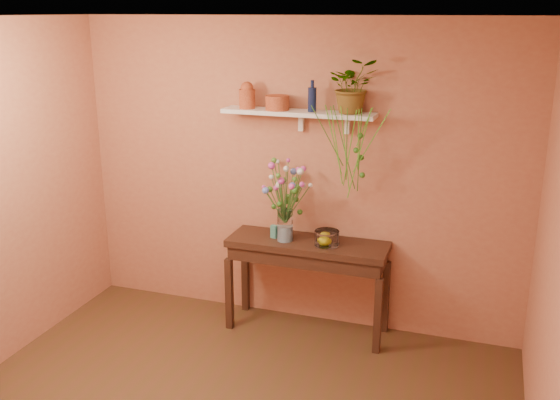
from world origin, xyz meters
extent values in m
plane|color=silver|center=(0.00, 0.00, 2.70)|extent=(4.00, 4.00, 0.00)
cube|color=#BB7854|center=(0.00, 2.00, 1.35)|extent=(4.00, 0.04, 2.70)
cube|color=#3D2216|center=(0.18, 1.76, 0.81)|extent=(1.38, 0.44, 0.06)
cube|color=#3D2216|center=(0.18, 1.76, 0.72)|extent=(1.33, 0.41, 0.12)
cube|color=#3D2216|center=(-0.48, 1.57, 0.33)|extent=(0.06, 0.06, 0.66)
cube|color=#3D2216|center=(0.84, 1.57, 0.33)|extent=(0.06, 0.06, 0.66)
cube|color=#3D2216|center=(-0.48, 1.95, 0.33)|extent=(0.06, 0.06, 0.66)
cube|color=#3D2216|center=(0.84, 1.95, 0.33)|extent=(0.06, 0.06, 0.66)
cube|color=white|center=(0.05, 1.87, 1.92)|extent=(1.30, 0.24, 0.04)
cube|color=white|center=(0.05, 1.97, 1.83)|extent=(0.04, 0.05, 0.15)
cube|color=white|center=(0.45, 1.97, 1.83)|extent=(0.04, 0.05, 0.15)
cylinder|color=#B65834|center=(-0.40, 1.85, 2.02)|extent=(0.16, 0.16, 0.16)
sphere|color=#B65834|center=(-0.40, 1.85, 2.11)|extent=(0.11, 0.11, 0.11)
cylinder|color=#B65834|center=(-0.13, 1.85, 2.00)|extent=(0.20, 0.20, 0.12)
cylinder|color=#101A3D|center=(0.17, 1.85, 2.04)|extent=(0.07, 0.07, 0.20)
cylinder|color=#101A3D|center=(0.17, 1.85, 2.17)|extent=(0.03, 0.03, 0.06)
imported|color=#30651C|center=(0.50, 1.89, 2.16)|extent=(0.49, 0.46, 0.44)
cylinder|color=#30651C|center=(0.48, 1.75, 1.68)|extent=(0.20, 0.04, 0.68)
cylinder|color=green|center=(0.63, 1.77, 1.85)|extent=(0.15, 0.13, 0.34)
cylinder|color=green|center=(0.39, 1.75, 1.73)|extent=(0.14, 0.05, 0.57)
cylinder|color=#30651C|center=(0.51, 1.71, 1.71)|extent=(0.04, 0.19, 0.62)
cylinder|color=green|center=(0.42, 1.72, 1.69)|extent=(0.10, 0.11, 0.65)
cylinder|color=green|center=(0.61, 1.72, 1.64)|extent=(0.19, 0.11, 0.77)
cylinder|color=#30651C|center=(0.61, 1.74, 1.66)|extent=(0.06, 0.19, 0.72)
cylinder|color=green|center=(0.70, 1.73, 1.75)|extent=(0.30, 0.12, 0.55)
cylinder|color=green|center=(0.60, 1.70, 1.76)|extent=(0.05, 0.23, 0.53)
cylinder|color=#30651C|center=(0.34, 1.73, 1.77)|extent=(0.25, 0.13, 0.50)
cylinder|color=green|center=(0.49, 1.75, 1.67)|extent=(0.07, 0.11, 0.70)
cylinder|color=green|center=(0.54, 1.68, 1.68)|extent=(0.15, 0.27, 0.68)
sphere|color=#30651C|center=(0.61, 1.79, 1.60)|extent=(0.05, 0.05, 0.05)
sphere|color=#30651C|center=(0.57, 1.76, 1.66)|extent=(0.05, 0.05, 0.05)
sphere|color=#30651C|center=(0.63, 1.76, 1.46)|extent=(0.05, 0.05, 0.05)
sphere|color=#30651C|center=(0.61, 1.70, 1.79)|extent=(0.05, 0.05, 0.05)
cylinder|color=white|center=(-0.01, 1.71, 0.98)|extent=(0.13, 0.13, 0.28)
cylinder|color=silver|center=(-0.01, 1.71, 0.91)|extent=(0.12, 0.12, 0.13)
cylinder|color=#386B28|center=(0.00, 1.67, 1.20)|extent=(0.02, 0.10, 0.40)
sphere|color=#629938|center=(0.01, 1.62, 1.40)|extent=(0.05, 0.05, 0.05)
cylinder|color=#386B28|center=(-0.01, 1.65, 1.21)|extent=(0.01, 0.13, 0.40)
sphere|color=#D040AC|center=(0.00, 1.59, 1.40)|extent=(0.06, 0.06, 0.06)
cylinder|color=#386B28|center=(0.05, 1.63, 1.19)|extent=(0.11, 0.18, 0.37)
sphere|color=#D040AC|center=(0.10, 1.54, 1.38)|extent=(0.05, 0.05, 0.05)
cylinder|color=#386B28|center=(0.06, 1.63, 1.17)|extent=(0.14, 0.17, 0.34)
sphere|color=#30651C|center=(0.13, 1.55, 1.34)|extent=(0.06, 0.06, 0.06)
cylinder|color=#386B28|center=(0.03, 1.67, 1.18)|extent=(0.09, 0.09, 0.35)
sphere|color=#5F7AD6|center=(0.08, 1.63, 1.36)|extent=(0.06, 0.06, 0.06)
cylinder|color=#386B28|center=(0.08, 1.64, 1.25)|extent=(0.18, 0.15, 0.50)
sphere|color=silver|center=(0.17, 1.57, 1.50)|extent=(0.06, 0.06, 0.06)
cylinder|color=#386B28|center=(0.07, 1.69, 1.19)|extent=(0.17, 0.05, 0.36)
sphere|color=#D040AC|center=(0.15, 1.67, 1.37)|extent=(0.04, 0.04, 0.04)
cylinder|color=#386B28|center=(0.10, 1.72, 1.18)|extent=(0.22, 0.03, 0.34)
sphere|color=silver|center=(0.20, 1.73, 1.34)|extent=(0.04, 0.04, 0.04)
cylinder|color=#386B28|center=(0.07, 1.71, 1.18)|extent=(0.16, 0.01, 0.34)
sphere|color=silver|center=(0.15, 1.72, 1.34)|extent=(0.05, 0.05, 0.05)
cylinder|color=#386B28|center=(0.04, 1.73, 1.16)|extent=(0.10, 0.05, 0.31)
sphere|color=#629938|center=(0.09, 1.75, 1.32)|extent=(0.04, 0.04, 0.04)
cylinder|color=#386B28|center=(0.02, 1.74, 1.19)|extent=(0.07, 0.07, 0.37)
sphere|color=#629938|center=(0.06, 1.77, 1.38)|extent=(0.04, 0.04, 0.04)
cylinder|color=#386B28|center=(0.04, 1.74, 1.24)|extent=(0.10, 0.06, 0.46)
sphere|color=#D040AC|center=(0.09, 1.76, 1.47)|extent=(0.04, 0.04, 0.04)
cylinder|color=#386B28|center=(0.05, 1.78, 1.23)|extent=(0.12, 0.15, 0.45)
sphere|color=#D040AC|center=(0.11, 1.85, 1.45)|extent=(0.05, 0.05, 0.05)
cylinder|color=#386B28|center=(0.03, 1.80, 1.15)|extent=(0.08, 0.19, 0.29)
sphere|color=#30651C|center=(0.07, 1.89, 1.29)|extent=(0.04, 0.04, 0.04)
cylinder|color=#386B28|center=(0.00, 1.80, 1.21)|extent=(0.02, 0.19, 0.40)
sphere|color=#5F7AD6|center=(0.01, 1.89, 1.41)|extent=(0.06, 0.06, 0.06)
cylinder|color=#386B28|center=(-0.02, 1.76, 1.23)|extent=(0.03, 0.10, 0.44)
sphere|color=silver|center=(-0.03, 1.80, 1.45)|extent=(0.05, 0.05, 0.05)
cylinder|color=#386B28|center=(-0.02, 1.78, 1.26)|extent=(0.02, 0.14, 0.51)
sphere|color=#D040AC|center=(-0.02, 1.84, 1.52)|extent=(0.04, 0.04, 0.04)
cylinder|color=#386B28|center=(-0.03, 1.74, 1.18)|extent=(0.04, 0.07, 0.34)
sphere|color=silver|center=(-0.04, 1.77, 1.35)|extent=(0.05, 0.05, 0.05)
cylinder|color=#386B28|center=(-0.08, 1.83, 1.24)|extent=(0.15, 0.25, 0.47)
sphere|color=silver|center=(-0.16, 1.95, 1.47)|extent=(0.04, 0.04, 0.04)
cylinder|color=#386B28|center=(-0.04, 1.73, 1.17)|extent=(0.08, 0.05, 0.32)
sphere|color=#629938|center=(-0.08, 1.76, 1.33)|extent=(0.05, 0.05, 0.05)
cylinder|color=#386B28|center=(-0.07, 1.75, 1.26)|extent=(0.13, 0.08, 0.52)
sphere|color=#629938|center=(-0.13, 1.78, 1.52)|extent=(0.05, 0.05, 0.05)
cylinder|color=#386B28|center=(-0.11, 1.73, 1.15)|extent=(0.21, 0.05, 0.28)
sphere|color=#D040AC|center=(-0.21, 1.75, 1.29)|extent=(0.04, 0.04, 0.04)
cylinder|color=#386B28|center=(-0.07, 1.71, 1.25)|extent=(0.13, 0.01, 0.48)
sphere|color=#D040AC|center=(-0.13, 1.72, 1.49)|extent=(0.06, 0.06, 0.06)
cylinder|color=#386B28|center=(-0.07, 1.69, 1.15)|extent=(0.13, 0.05, 0.29)
sphere|color=#30651C|center=(-0.13, 1.67, 1.30)|extent=(0.05, 0.05, 0.05)
cylinder|color=#386B28|center=(-0.08, 1.67, 1.15)|extent=(0.15, 0.09, 0.29)
sphere|color=#5F7AD6|center=(-0.15, 1.63, 1.30)|extent=(0.06, 0.06, 0.06)
cylinder|color=#386B28|center=(-0.09, 1.68, 1.15)|extent=(0.16, 0.08, 0.29)
sphere|color=silver|center=(-0.17, 1.65, 1.29)|extent=(0.05, 0.05, 0.05)
cylinder|color=#386B28|center=(-0.04, 1.68, 1.16)|extent=(0.07, 0.06, 0.32)
sphere|color=#D040AC|center=(-0.07, 1.65, 1.32)|extent=(0.05, 0.05, 0.05)
cylinder|color=#386B28|center=(-0.06, 1.67, 1.21)|extent=(0.10, 0.09, 0.41)
sphere|color=silver|center=(-0.10, 1.63, 1.42)|extent=(0.04, 0.04, 0.04)
cylinder|color=#386B28|center=(-0.02, 1.67, 1.18)|extent=(0.03, 0.09, 0.35)
sphere|color=silver|center=(-0.03, 1.63, 1.36)|extent=(0.06, 0.06, 0.06)
cylinder|color=#386B28|center=(-0.01, 1.63, 1.23)|extent=(0.02, 0.16, 0.45)
sphere|color=#629938|center=(-0.02, 1.55, 1.45)|extent=(0.04, 0.04, 0.04)
sphere|color=#30651C|center=(0.10, 1.79, 1.08)|extent=(0.05, 0.05, 0.05)
sphere|color=#30651C|center=(-0.04, 1.65, 1.18)|extent=(0.05, 0.05, 0.05)
sphere|color=#30651C|center=(-0.13, 1.77, 1.12)|extent=(0.05, 0.05, 0.05)
sphere|color=#30651C|center=(-0.02, 1.80, 1.16)|extent=(0.05, 0.05, 0.05)
sphere|color=#30651C|center=(0.04, 1.86, 1.17)|extent=(0.05, 0.05, 0.05)
sphere|color=#30651C|center=(-0.03, 1.87, 1.19)|extent=(0.05, 0.05, 0.05)
cylinder|color=white|center=(0.36, 1.72, 0.90)|extent=(0.21, 0.21, 0.12)
cylinder|color=white|center=(0.36, 1.72, 0.84)|extent=(0.20, 0.20, 0.01)
sphere|color=yellow|center=(0.35, 1.71, 0.89)|extent=(0.08, 0.08, 0.08)
cube|color=teal|center=(-0.12, 1.75, 0.90)|extent=(0.07, 0.06, 0.11)
camera|label=1|loc=(1.58, -3.11, 2.74)|focal=40.35mm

